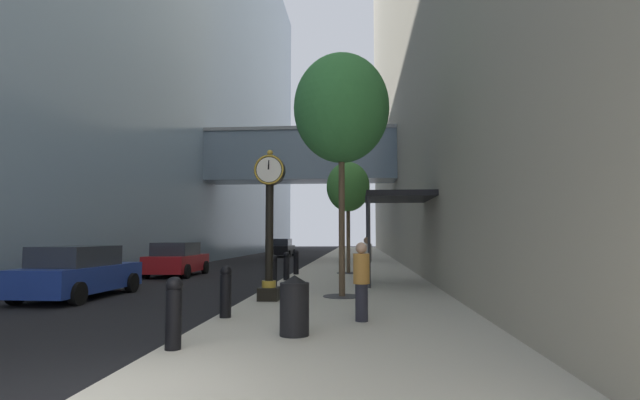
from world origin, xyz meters
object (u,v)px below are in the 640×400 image
object	(u,v)px
street_tree_near	(341,109)
pedestrian_walking	(361,279)
trash_bin	(294,304)
bollard_fourth	(274,271)
car_black_far	(282,248)
bollard_sixth	(296,261)
street_tree_mid_near	(348,187)
bollard_nearest	(174,311)
bollard_fifth	(287,265)
street_clock	(269,217)
bollard_second	(226,290)
car_blue_mid	(79,273)
pedestrian_by_clock	(367,259)
car_red_near	(177,260)

from	to	relation	value
street_tree_near	pedestrian_walking	bearing A→B (deg)	-82.10
street_tree_near	trash_bin	world-z (taller)	street_tree_near
bollard_fourth	car_black_far	bearing A→B (deg)	98.80
bollard_sixth	street_tree_mid_near	world-z (taller)	street_tree_mid_near
bollard_fourth	bollard_sixth	bearing A→B (deg)	90.00
street_tree_mid_near	trash_bin	distance (m)	14.41
bollard_nearest	bollard_fifth	xyz separation A→B (m)	(0.00, 11.44, 0.00)
bollard_sixth	street_clock	bearing A→B (deg)	-87.26
bollard_second	pedestrian_walking	distance (m)	2.93
bollard_sixth	street_tree_mid_near	distance (m)	4.29
bollard_second	street_tree_mid_near	world-z (taller)	street_tree_mid_near
street_clock	car_blue_mid	xyz separation A→B (m)	(-6.06, 1.03, -1.63)
bollard_fourth	bollard_sixth	world-z (taller)	same
bollard_second	bollard_sixth	distance (m)	11.44
street_tree_near	car_black_far	distance (m)	30.07
pedestrian_walking	pedestrian_by_clock	distance (m)	7.63
street_clock	street_tree_near	bearing A→B (deg)	26.23
bollard_nearest	street_tree_mid_near	bearing A→B (deg)	81.09
bollard_second	car_black_far	distance (m)	32.90
bollard_second	street_clock	bearing A→B (deg)	81.31
bollard_sixth	car_blue_mid	distance (m)	9.54
street_clock	bollard_fourth	world-z (taller)	street_clock
bollard_nearest	car_red_near	size ratio (longest dim) A/B	0.27
car_red_near	car_black_far	bearing A→B (deg)	85.76
street_clock	car_red_near	size ratio (longest dim) A/B	1.02
trash_bin	pedestrian_by_clock	bearing A→B (deg)	81.00
trash_bin	pedestrian_walking	world-z (taller)	pedestrian_walking
street_tree_mid_near	pedestrian_by_clock	size ratio (longest dim) A/B	3.09
bollard_nearest	car_red_near	distance (m)	15.66
street_clock	car_black_far	size ratio (longest dim) A/B	0.92
car_blue_mid	bollard_fifth	bearing A→B (deg)	40.54
bollard_fifth	bollard_second	bearing A→B (deg)	-90.00
street_tree_near	bollard_sixth	bearing A→B (deg)	107.02
bollard_fourth	bollard_sixth	xyz separation A→B (m)	(0.00, 5.72, 0.00)
bollard_fifth	pedestrian_by_clock	distance (m)	3.39
street_tree_mid_near	bollard_sixth	bearing A→B (deg)	-160.81
bollard_fifth	car_blue_mid	distance (m)	7.43
bollard_fifth	pedestrian_by_clock	bearing A→B (deg)	-20.31
trash_bin	car_black_far	size ratio (longest dim) A/B	0.23
bollard_nearest	pedestrian_by_clock	size ratio (longest dim) A/B	0.65
bollard_fifth	car_red_near	distance (m)	6.52
bollard_fifth	car_black_far	xyz separation A→B (m)	(-4.17, 24.05, 0.08)
street_clock	car_blue_mid	distance (m)	6.36
bollard_fourth	trash_bin	world-z (taller)	bollard_fourth
car_blue_mid	street_tree_near	bearing A→B (deg)	-0.45
car_red_near	car_blue_mid	distance (m)	7.96
bollard_second	pedestrian_walking	world-z (taller)	pedestrian_walking
bollard_nearest	street_tree_near	world-z (taller)	street_tree_near
bollard_sixth	car_black_far	world-z (taller)	car_black_far
bollard_second	bollard_fourth	world-z (taller)	same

